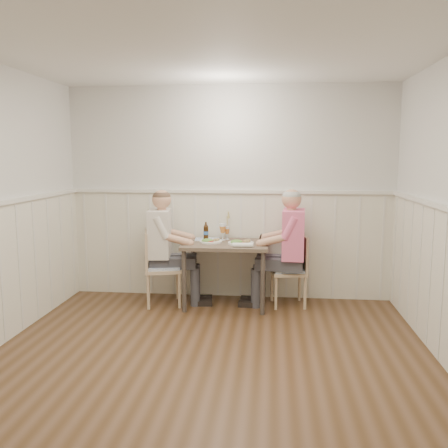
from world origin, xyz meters
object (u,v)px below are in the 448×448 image
at_px(chair_right, 293,268).
at_px(diner_cream, 164,256).
at_px(chair_left, 158,265).
at_px(grass_vase, 226,226).
at_px(man_in_pink, 289,257).
at_px(dining_table, 226,251).
at_px(beer_bottle, 206,232).

height_order(chair_right, diner_cream, diner_cream).
relative_size(chair_left, grass_vase, 2.55).
height_order(man_in_pink, diner_cream, man_in_pink).
distance_m(man_in_pink, grass_vase, 0.87).
bearing_deg(dining_table, chair_right, 6.03).
distance_m(dining_table, grass_vase, 0.40).
height_order(chair_left, man_in_pink, man_in_pink).
bearing_deg(chair_right, man_in_pink, -129.16).
height_order(dining_table, diner_cream, diner_cream).
bearing_deg(diner_cream, beer_bottle, 22.11).
xyz_separation_m(dining_table, grass_vase, (-0.02, 0.31, 0.25)).
distance_m(chair_left, man_in_pink, 1.54).
height_order(dining_table, chair_left, chair_left).
relative_size(dining_table, grass_vase, 2.82).
bearing_deg(dining_table, grass_vase, 94.14).
height_order(dining_table, chair_right, chair_right).
bearing_deg(diner_cream, grass_vase, 23.94).
xyz_separation_m(man_in_pink, beer_bottle, (-1.00, 0.16, 0.26)).
distance_m(dining_table, beer_bottle, 0.37).
distance_m(diner_cream, beer_bottle, 0.58).
bearing_deg(man_in_pink, beer_bottle, 170.82).
xyz_separation_m(beer_bottle, grass_vase, (0.24, 0.12, 0.06)).
bearing_deg(chair_left, beer_bottle, 23.82).
bearing_deg(chair_right, chair_left, -175.22).
bearing_deg(diner_cream, man_in_pink, 1.30).
height_order(chair_right, grass_vase, grass_vase).
height_order(dining_table, beer_bottle, beer_bottle).
distance_m(man_in_pink, beer_bottle, 1.04).
bearing_deg(chair_left, diner_cream, 36.61).
xyz_separation_m(chair_right, chair_left, (-1.58, -0.13, 0.03)).
distance_m(dining_table, diner_cream, 0.74).
xyz_separation_m(chair_right, grass_vase, (-0.81, 0.23, 0.45)).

